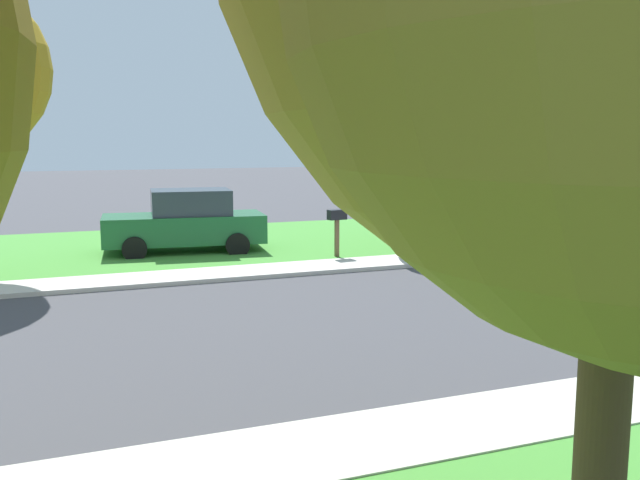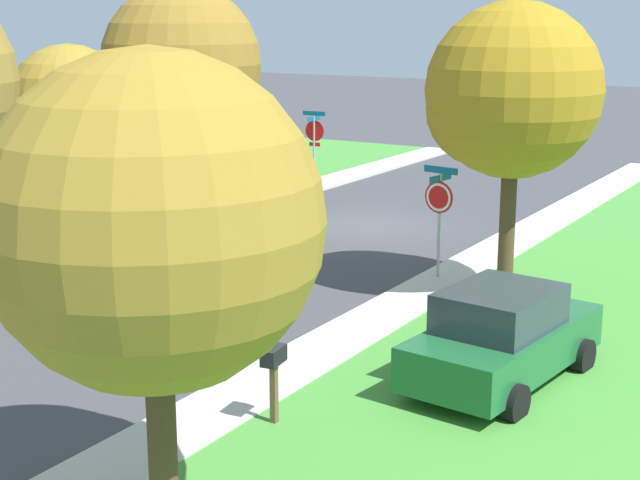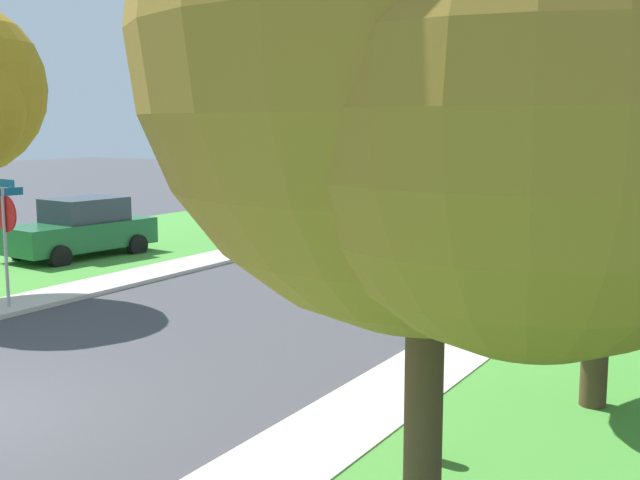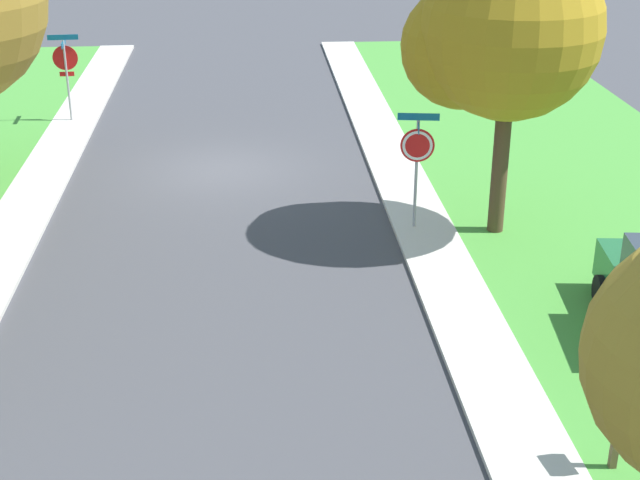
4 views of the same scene
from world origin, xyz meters
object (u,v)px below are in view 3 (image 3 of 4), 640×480
object	(u,v)px
car_blue_far_down_street	(297,196)
tree_across_left	(619,158)
fire_hydrant	(422,428)
car_green_near_corner	(81,229)
tree_sidewalk_near	(454,54)
mailbox	(221,217)
stop_sign_far_corner	(5,222)
tree_sidewalk_mid	(267,125)

from	to	relation	value
car_blue_far_down_street	tree_across_left	distance (m)	23.87
fire_hydrant	car_green_near_corner	bearing A→B (deg)	150.12
car_blue_far_down_street	fire_hydrant	xyz separation A→B (m)	(14.40, -20.25, -0.44)
car_blue_far_down_street	tree_sidewalk_near	world-z (taller)	tree_sidewalk_near
mailbox	car_green_near_corner	bearing A→B (deg)	-124.36
tree_sidewalk_near	fire_hydrant	bearing A→B (deg)	118.83
stop_sign_far_corner	tree_sidewalk_near	xyz separation A→B (m)	(11.44, -4.44, 2.59)
car_green_near_corner	tree_sidewalk_mid	xyz separation A→B (m)	(2.02, 6.62, 2.94)
car_blue_far_down_street	tree_across_left	size ratio (longest dim) A/B	0.80
car_green_near_corner	fire_hydrant	size ratio (longest dim) A/B	5.39
tree_sidewalk_near	car_green_near_corner	bearing A→B (deg)	146.81
car_green_near_corner	tree_sidewalk_near	distance (m)	18.44
stop_sign_far_corner	car_blue_far_down_street	bearing A→B (deg)	102.62
stop_sign_far_corner	fire_hydrant	world-z (taller)	stop_sign_far_corner
stop_sign_far_corner	car_green_near_corner	distance (m)	6.67
tree_across_left	tree_sidewalk_near	size ratio (longest dim) A/B	0.75
car_blue_far_down_street	fire_hydrant	size ratio (longest dim) A/B	5.24
car_green_near_corner	tree_across_left	world-z (taller)	tree_across_left
tree_across_left	fire_hydrant	distance (m)	4.31
tree_sidewalk_mid	fire_hydrant	size ratio (longest dim) A/B	7.18
fire_hydrant	car_blue_far_down_street	bearing A→B (deg)	125.43
stop_sign_far_corner	mailbox	distance (m)	9.09
tree_sidewalk_near	tree_sidewalk_mid	bearing A→B (deg)	128.45
car_blue_far_down_street	tree_sidewalk_near	distance (m)	27.09
tree_sidewalk_near	fire_hydrant	world-z (taller)	tree_sidewalk_near
tree_sidewalk_mid	tree_sidewalk_near	bearing A→B (deg)	-51.55
fire_hydrant	tree_sidewalk_mid	bearing A→B (deg)	129.45
mailbox	tree_sidewalk_near	bearing A→B (deg)	-46.38
tree_across_left	tree_sidewalk_near	bearing A→B (deg)	-97.20
car_green_near_corner	tree_sidewalk_mid	world-z (taller)	tree_sidewalk_mid
tree_across_left	fire_hydrant	size ratio (longest dim) A/B	6.52
tree_sidewalk_near	mailbox	world-z (taller)	tree_sidewalk_near
car_green_near_corner	tree_across_left	distance (m)	16.82
car_blue_far_down_street	tree_sidewalk_mid	bearing A→B (deg)	-67.63
car_green_near_corner	mailbox	bearing A→B (deg)	55.64
tree_sidewalk_near	car_blue_far_down_street	bearing A→B (deg)	124.93
stop_sign_far_corner	car_green_near_corner	size ratio (longest dim) A/B	0.62
tree_across_left	fire_hydrant	xyz separation A→B (m)	(-1.53, -2.66, -3.02)
car_green_near_corner	mailbox	world-z (taller)	car_green_near_corner
tree_across_left	tree_sidewalk_near	xyz separation A→B (m)	(-0.56, -4.42, 1.02)
tree_across_left	mailbox	bearing A→B (deg)	146.04
fire_hydrant	tree_sidewalk_near	bearing A→B (deg)	-61.17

